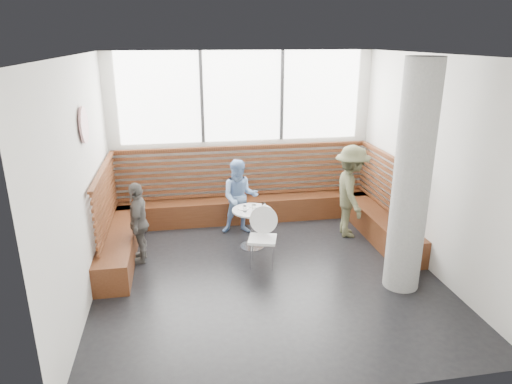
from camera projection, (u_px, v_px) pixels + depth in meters
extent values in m
cube|color=silver|center=(268.00, 174.00, 6.38)|extent=(5.00, 5.00, 3.20)
cube|color=black|center=(267.00, 275.00, 6.90)|extent=(5.00, 5.00, 0.01)
cube|color=white|center=(269.00, 55.00, 5.87)|extent=(5.00, 5.00, 0.01)
cube|color=white|center=(242.00, 97.00, 8.45)|extent=(4.50, 0.02, 1.65)
cube|color=#3F3F42|center=(202.00, 98.00, 8.31)|extent=(0.06, 0.04, 1.65)
cube|color=#3F3F42|center=(282.00, 96.00, 8.55)|extent=(0.06, 0.04, 1.65)
cube|color=#4B2512|center=(245.00, 209.00, 8.92)|extent=(5.00, 0.50, 0.45)
cube|color=#4B2512|center=(121.00, 238.00, 7.63)|extent=(0.50, 2.50, 0.45)
cube|color=#4B2512|center=(374.00, 221.00, 8.36)|extent=(0.50, 2.50, 0.45)
cube|color=#502814|center=(243.00, 171.00, 8.85)|extent=(4.88, 0.08, 0.98)
cube|color=#502814|center=(106.00, 198.00, 7.37)|extent=(0.08, 2.38, 0.98)
cube|color=#502814|center=(387.00, 183.00, 8.15)|extent=(0.08, 2.38, 0.98)
cylinder|color=gray|center=(412.00, 180.00, 6.13)|extent=(0.50, 0.50, 3.20)
cylinder|color=white|center=(84.00, 125.00, 6.13)|extent=(0.03, 0.50, 0.50)
cylinder|color=silver|center=(252.00, 246.00, 7.83)|extent=(0.42, 0.42, 0.02)
cylinder|color=silver|center=(252.00, 229.00, 7.73)|extent=(0.06, 0.06, 0.66)
cylinder|color=#B7B7BA|center=(252.00, 210.00, 7.62)|extent=(0.67, 0.67, 0.03)
cube|color=white|center=(262.00, 239.00, 7.06)|extent=(0.42, 0.40, 0.04)
cylinder|color=white|center=(260.00, 220.00, 7.14)|extent=(0.44, 0.10, 0.44)
cylinder|color=silver|center=(253.00, 258.00, 6.96)|extent=(0.02, 0.02, 0.43)
cylinder|color=silver|center=(275.00, 256.00, 7.02)|extent=(0.02, 0.02, 0.43)
cylinder|color=silver|center=(250.00, 250.00, 7.24)|extent=(0.02, 0.02, 0.43)
cylinder|color=silver|center=(271.00, 248.00, 7.30)|extent=(0.02, 0.02, 0.43)
imported|color=#505136|center=(351.00, 192.00, 8.06)|extent=(0.76, 1.15, 1.66)
imported|color=#7FA5DC|center=(240.00, 197.00, 8.21)|extent=(0.73, 0.60, 1.37)
imported|color=#605C57|center=(139.00, 222.00, 7.16)|extent=(0.37, 0.79, 1.31)
cylinder|color=white|center=(243.00, 208.00, 7.66)|extent=(0.19, 0.19, 0.01)
cylinder|color=white|center=(255.00, 206.00, 7.75)|extent=(0.19, 0.19, 0.01)
cylinder|color=white|center=(245.00, 209.00, 7.51)|extent=(0.06, 0.06, 0.10)
cylinder|color=white|center=(254.00, 208.00, 7.53)|extent=(0.07, 0.07, 0.11)
cylinder|color=white|center=(264.00, 206.00, 7.63)|extent=(0.07, 0.07, 0.11)
cube|color=#A5C64C|center=(258.00, 213.00, 7.48)|extent=(0.20, 0.14, 0.00)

